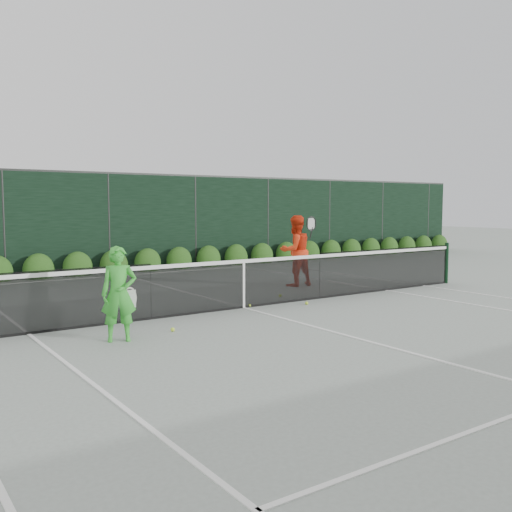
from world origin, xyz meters
TOP-DOWN VIEW (x-y plane):
  - ground at (0.00, 0.00)m, footprint 80.00×80.00m
  - tennis_net at (-0.02, 0.00)m, footprint 12.90×0.10m
  - player_woman at (-3.07, -1.24)m, footprint 0.65×0.50m
  - player_man at (2.80, 1.86)m, footprint 0.95×0.72m
  - court_lines at (0.00, 0.00)m, footprint 11.03×23.83m
  - windscreen_fence at (0.00, -2.71)m, footprint 32.00×21.07m
  - hedge_row at (-0.00, 7.15)m, footprint 31.66×0.65m
  - tennis_balls at (0.18, -0.21)m, footprint 3.62×1.86m

SIDE VIEW (x-z plane):
  - ground at x=0.00m, z-range 0.00..0.00m
  - court_lines at x=0.00m, z-range 0.00..0.01m
  - tennis_balls at x=0.18m, z-range 0.00..0.07m
  - hedge_row at x=0.00m, z-range -0.23..0.70m
  - tennis_net at x=-0.02m, z-range 0.00..1.07m
  - player_woman at x=-3.07m, z-range 0.00..1.45m
  - player_man at x=2.80m, z-range 0.00..1.80m
  - windscreen_fence at x=0.00m, z-range -0.02..3.04m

